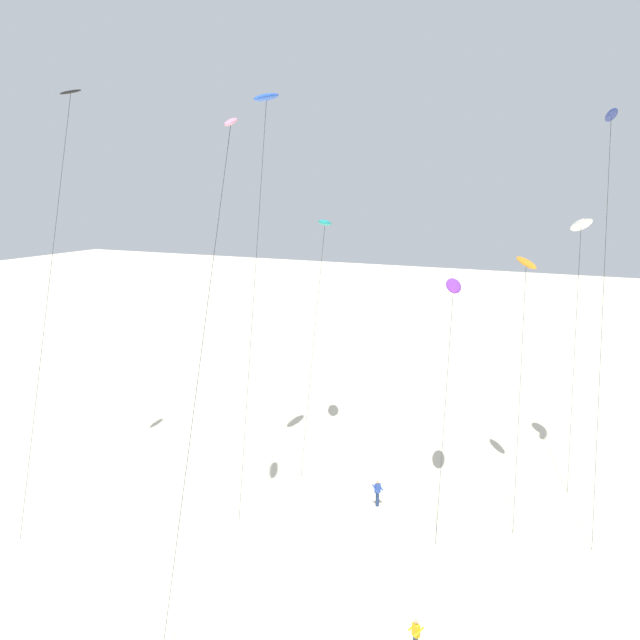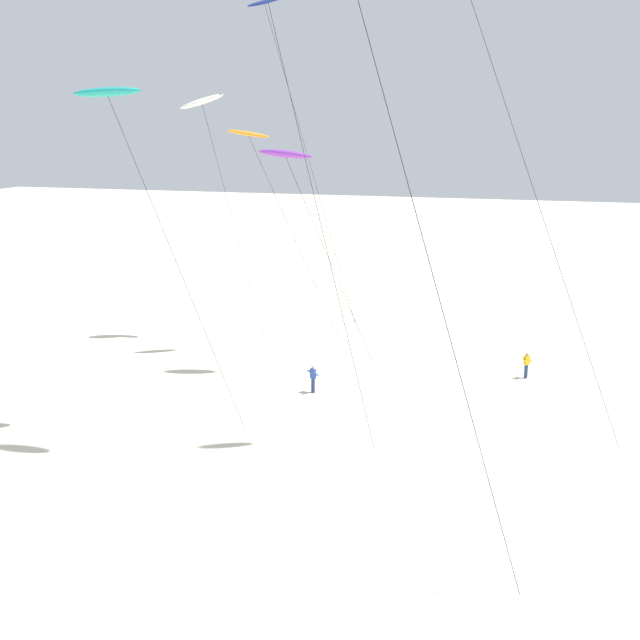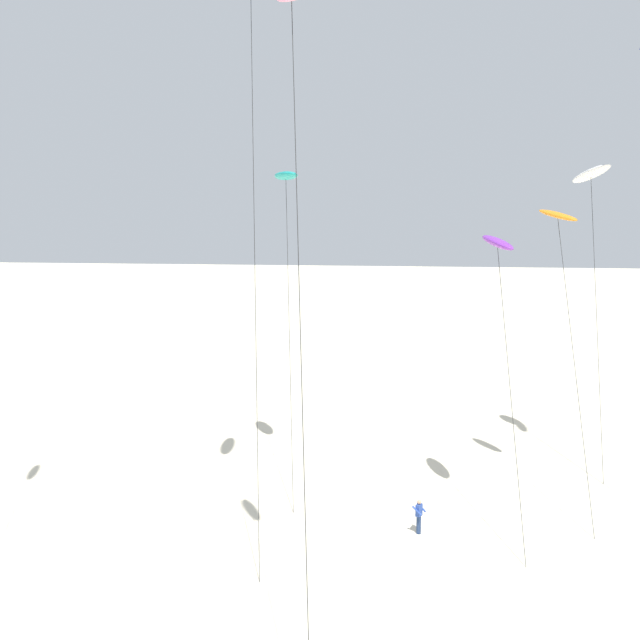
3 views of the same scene
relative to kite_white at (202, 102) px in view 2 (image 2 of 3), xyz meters
name	(u,v)px [view 2 (image 2 of 3)]	position (x,y,z in m)	size (l,w,h in m)	color
ground_plane	(516,450)	(-14.49, -22.69, -16.75)	(260.00, 260.00, 0.00)	beige
kite_white	(202,102)	(0.00, 0.00, 0.00)	(2.12, 5.59, 17.54)	white
kite_orange	(249,136)	(-2.64, -4.49, -2.18)	(2.15, 7.76, 15.05)	orange
kite_navy	(266,9)	(1.51, -4.27, 6.09)	(1.66, 7.88, 23.71)	navy
kite_purple	(286,155)	(-6.15, -8.21, -3.25)	(1.89, 7.33, 14.02)	purple
kite_teal	(108,94)	(-16.90, -3.14, -0.12)	(2.19, 7.69, 17.08)	teal
kite_flyer_nearest	(526,364)	(-3.45, -22.85, -15.85)	(0.73, 0.72, 1.67)	navy
kite_flyer_middle	(313,378)	(-9.66, -10.95, -15.85)	(0.70, 0.71, 1.67)	navy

